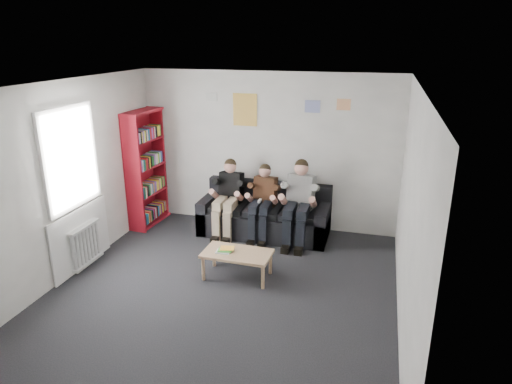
% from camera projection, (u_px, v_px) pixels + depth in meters
% --- Properties ---
extents(room_shell, '(5.00, 5.00, 5.00)m').
position_uv_depth(room_shell, '(218.00, 198.00, 5.60)').
color(room_shell, black).
rests_on(room_shell, ground).
extents(sofa, '(2.17, 0.89, 0.84)m').
position_uv_depth(sofa, '(265.00, 216.00, 7.83)').
color(sofa, black).
rests_on(sofa, ground).
extents(bookshelf, '(0.31, 0.92, 2.05)m').
position_uv_depth(bookshelf, '(147.00, 168.00, 8.04)').
color(bookshelf, maroon).
rests_on(bookshelf, ground).
extents(coffee_table, '(0.95, 0.52, 0.38)m').
position_uv_depth(coffee_table, '(237.00, 255.00, 6.37)').
color(coffee_table, tan).
rests_on(coffee_table, ground).
extents(game_cases, '(0.24, 0.20, 0.05)m').
position_uv_depth(game_cases, '(225.00, 250.00, 6.37)').
color(game_cases, silver).
rests_on(game_cases, coffee_table).
extents(person_left, '(0.39, 0.83, 1.29)m').
position_uv_depth(person_left, '(228.00, 198.00, 7.69)').
color(person_left, black).
rests_on(person_left, sofa).
extents(person_middle, '(0.37, 0.78, 1.25)m').
position_uv_depth(person_middle, '(262.00, 202.00, 7.55)').
color(person_middle, '#542C1C').
rests_on(person_middle, sofa).
extents(person_right, '(0.43, 0.91, 1.36)m').
position_uv_depth(person_right, '(298.00, 203.00, 7.37)').
color(person_right, white).
rests_on(person_right, sofa).
extents(radiator, '(0.10, 0.64, 0.60)m').
position_uv_depth(radiator, '(86.00, 245.00, 6.65)').
color(radiator, white).
rests_on(radiator, ground).
extents(window, '(0.05, 1.30, 2.36)m').
position_uv_depth(window, '(76.00, 201.00, 6.45)').
color(window, white).
rests_on(window, room_shell).
extents(poster_large, '(0.42, 0.01, 0.55)m').
position_uv_depth(poster_large, '(245.00, 110.00, 7.75)').
color(poster_large, '#E8E652').
rests_on(poster_large, room_shell).
extents(poster_blue, '(0.25, 0.01, 0.20)m').
position_uv_depth(poster_blue, '(312.00, 106.00, 7.42)').
color(poster_blue, blue).
rests_on(poster_blue, room_shell).
extents(poster_pink, '(0.22, 0.01, 0.18)m').
position_uv_depth(poster_pink, '(344.00, 105.00, 7.28)').
color(poster_pink, '#D24183').
rests_on(poster_pink, room_shell).
extents(poster_sign, '(0.20, 0.01, 0.14)m').
position_uv_depth(poster_sign, '(212.00, 97.00, 7.83)').
color(poster_sign, silver).
rests_on(poster_sign, room_shell).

